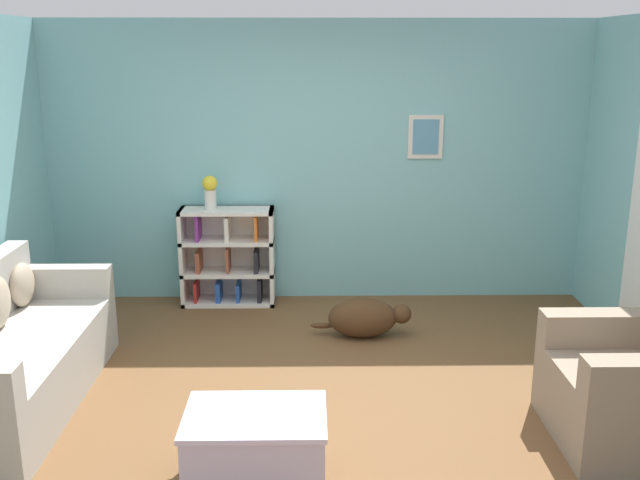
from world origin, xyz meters
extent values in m
plane|color=brown|center=(0.00, 0.00, 0.00)|extent=(14.00, 14.00, 0.00)
cube|color=#7AB7BC|center=(0.00, 2.25, 1.30)|extent=(5.60, 0.10, 2.60)
cube|color=silver|center=(1.00, 2.19, 1.55)|extent=(0.32, 0.02, 0.40)
cube|color=#568EAD|center=(1.00, 2.18, 1.55)|extent=(0.24, 0.01, 0.32)
cube|color=#ADA89E|center=(-2.04, 0.05, 0.23)|extent=(0.80, 1.98, 0.45)
cube|color=#ADA89E|center=(-2.04, 0.96, 0.57)|extent=(0.80, 0.16, 0.24)
ellipsoid|color=tan|center=(-2.24, 0.75, 0.62)|extent=(0.14, 0.33, 0.33)
cube|color=silver|center=(-1.25, 2.02, 0.46)|extent=(0.04, 0.31, 0.91)
cube|color=silver|center=(-0.42, 2.02, 0.46)|extent=(0.04, 0.31, 0.91)
cube|color=silver|center=(-0.84, 2.17, 0.46)|extent=(0.87, 0.02, 0.91)
cube|color=silver|center=(-0.84, 2.02, 0.02)|extent=(0.87, 0.31, 0.04)
cube|color=silver|center=(-0.84, 2.02, 0.30)|extent=(0.87, 0.31, 0.04)
cube|color=silver|center=(-0.84, 2.02, 0.61)|extent=(0.87, 0.31, 0.04)
cube|color=silver|center=(-0.84, 2.02, 0.90)|extent=(0.87, 0.31, 0.04)
cube|color=#B22823|center=(-1.14, 2.01, 0.12)|extent=(0.03, 0.24, 0.21)
cube|color=brown|center=(-1.11, 2.01, 0.42)|extent=(0.04, 0.24, 0.20)
cube|color=#7A2D84|center=(-1.10, 2.01, 0.75)|extent=(0.03, 0.24, 0.25)
cube|color=#234C9E|center=(-0.93, 2.01, 0.12)|extent=(0.04, 0.24, 0.20)
cube|color=brown|center=(-0.83, 2.01, 0.44)|extent=(0.03, 0.24, 0.24)
cube|color=silver|center=(-0.83, 2.01, 0.74)|extent=(0.04, 0.24, 0.22)
cube|color=#234C9E|center=(-0.75, 2.01, 0.11)|extent=(0.03, 0.24, 0.19)
cube|color=black|center=(-0.57, 2.01, 0.43)|extent=(0.04, 0.24, 0.21)
cube|color=orange|center=(-0.56, 2.01, 0.74)|extent=(0.03, 0.24, 0.23)
cube|color=black|center=(-0.55, 2.01, 0.14)|extent=(0.04, 0.24, 0.24)
cube|color=gray|center=(1.90, -0.45, 0.24)|extent=(0.93, 0.91, 0.47)
cube|color=gray|center=(1.90, -0.09, 0.58)|extent=(0.93, 0.18, 0.22)
cube|color=#BCB2D1|center=(-0.37, -0.88, 0.21)|extent=(0.75, 0.52, 0.42)
cube|color=silver|center=(-0.37, -0.88, 0.40)|extent=(0.78, 0.54, 0.03)
ellipsoid|color=#472D19|center=(0.37, 1.18, 0.17)|extent=(0.57, 0.30, 0.34)
sphere|color=#472D19|center=(0.69, 1.18, 0.20)|extent=(0.17, 0.17, 0.17)
ellipsoid|color=#472D19|center=(0.03, 1.22, 0.08)|extent=(0.20, 0.05, 0.05)
cylinder|color=silver|center=(-0.98, 2.02, 1.00)|extent=(0.11, 0.11, 0.18)
sphere|color=yellow|center=(-0.98, 2.02, 1.15)|extent=(0.14, 0.14, 0.14)
camera|label=1|loc=(-0.07, -4.37, 2.33)|focal=40.00mm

